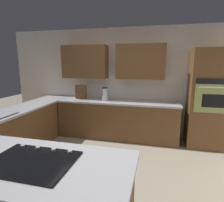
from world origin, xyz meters
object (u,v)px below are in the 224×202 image
Objects in this scene: wall_oven at (209,99)px; blender at (105,95)px; cooktop at (31,161)px; spice_rack at (81,92)px.

blender is (2.25, -0.01, 0.00)m from wall_oven.
wall_oven is at bearing 179.85° from blender.
wall_oven is 2.25m from blender.
wall_oven is 3.58m from cooktop.
blender is 0.66m from spice_rack.
wall_oven is at bearing -126.31° from cooktop.
spice_rack is at bearing -6.88° from blender.
wall_oven is 6.53× the size of blender.
wall_oven reaches higher than spice_rack.
spice_rack reaches higher than blender.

